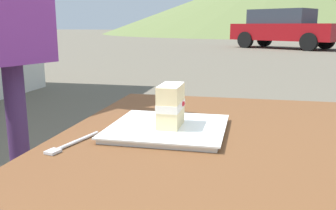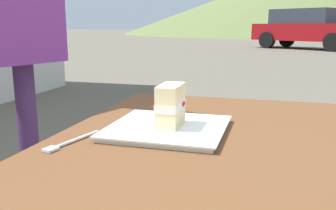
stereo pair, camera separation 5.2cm
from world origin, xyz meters
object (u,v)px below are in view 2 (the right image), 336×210
at_px(patio_table, 218,200).
at_px(dessert_fork, 70,142).
at_px(cake_slice, 171,105).
at_px(parked_car_near, 307,28).
at_px(dessert_plate, 168,128).

xyz_separation_m(patio_table, dessert_fork, (-0.02, 0.34, 0.11)).
xyz_separation_m(cake_slice, parked_car_near, (15.59, -1.50, 0.08)).
distance_m(cake_slice, parked_car_near, 15.66).
xyz_separation_m(dessert_plate, dessert_fork, (-0.16, 0.19, -0.00)).
bearing_deg(dessert_fork, patio_table, -86.32).
distance_m(patio_table, parked_car_near, 15.78).
distance_m(dessert_plate, cake_slice, 0.06).
distance_m(patio_table, dessert_fork, 0.36).
height_order(patio_table, parked_car_near, parked_car_near).
distance_m(dessert_plate, dessert_fork, 0.25).
relative_size(dessert_plate, dessert_fork, 1.71).
relative_size(patio_table, cake_slice, 11.75).
bearing_deg(parked_car_near, dessert_plate, 174.49).
xyz_separation_m(cake_slice, dessert_fork, (-0.16, 0.20, -0.06)).
bearing_deg(dessert_plate, parked_car_near, -5.51).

